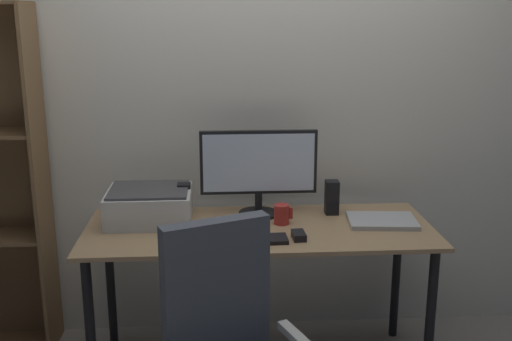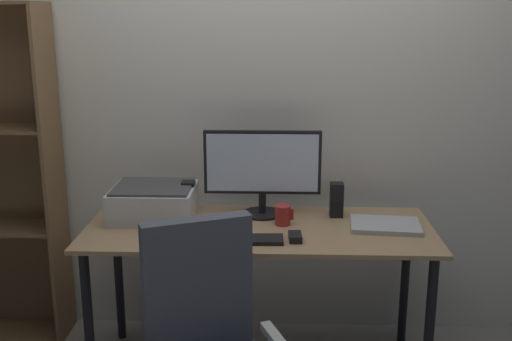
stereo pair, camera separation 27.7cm
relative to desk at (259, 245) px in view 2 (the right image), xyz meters
The scene contains 11 objects.
back_wall 0.81m from the desk, 90.00° to the left, with size 6.40×0.10×2.60m, color silver.
desk is the anchor object (origin of this frame).
monitor 0.38m from the desk, 86.91° to the left, with size 0.57×0.20×0.43m.
keyboard 0.21m from the desk, 100.28° to the right, with size 0.29×0.11×0.02m, color black.
mouse 0.25m from the desk, 45.05° to the right, with size 0.06×0.10×0.03m, color black.
coffee_mug 0.18m from the desk, 20.30° to the left, with size 0.09×0.07×0.09m.
laptop 0.60m from the desk, ahead, with size 0.32×0.23×0.02m, color #B7BABC.
speaker_left 0.43m from the desk, 153.77° to the left, with size 0.06×0.07×0.17m, color black.
speaker_right 0.45m from the desk, 25.03° to the left, with size 0.06×0.07×0.17m, color black.
printer 0.56m from the desk, 166.47° to the left, with size 0.40×0.34×0.16m.
paper_sheet 0.28m from the desk, 135.58° to the right, with size 0.21×0.30×0.00m, color white.
Camera 2 is at (0.08, -2.70, 1.72)m, focal length 42.82 mm.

